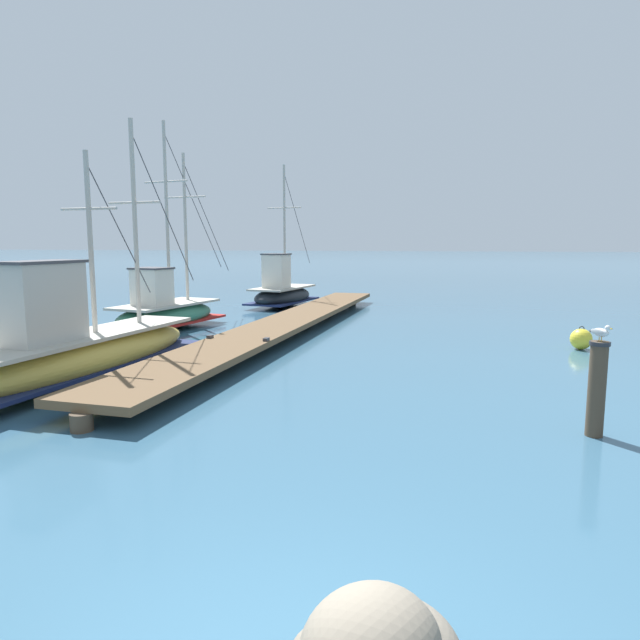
{
  "coord_description": "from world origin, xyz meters",
  "views": [
    {
      "loc": [
        1.0,
        -2.96,
        2.97
      ],
      "look_at": [
        -1.89,
        7.96,
        1.4
      ],
      "focal_mm": 31.25,
      "sensor_mm": 36.0,
      "label": 1
    }
  ],
  "objects": [
    {
      "name": "floating_dock",
      "position": [
        -4.72,
        14.47,
        0.36
      ],
      "size": [
        2.06,
        20.66,
        0.53
      ],
      "color": "brown",
      "rests_on": "ground"
    },
    {
      "name": "perched_seagull",
      "position": [
        2.98,
        6.16,
        1.64
      ],
      "size": [
        0.28,
        0.33,
        0.27
      ],
      "color": "gold",
      "rests_on": "mooring_piling"
    },
    {
      "name": "mooring_buoy",
      "position": [
        4.15,
        13.77,
        0.3
      ],
      "size": [
        0.59,
        0.59,
        0.66
      ],
      "color": "yellow",
      "rests_on": "ground"
    },
    {
      "name": "fishing_boat_0",
      "position": [
        -7.37,
        21.71,
        0.68
      ],
      "size": [
        2.47,
        5.47,
        6.53
      ],
      "color": "black",
      "rests_on": "ground"
    },
    {
      "name": "mooring_piling",
      "position": [
        2.98,
        6.15,
        0.78
      ],
      "size": [
        0.3,
        0.3,
        1.49
      ],
      "color": "#4C3D2D",
      "rests_on": "ground"
    },
    {
      "name": "fishing_boat_1",
      "position": [
        -9.1,
        14.17,
        0.64
      ],
      "size": [
        2.64,
        6.36,
        7.05
      ],
      "color": "#337556",
      "rests_on": "ground"
    },
    {
      "name": "fishing_boat_2",
      "position": [
        -7.08,
        7.21,
        0.69
      ],
      "size": [
        2.08,
        8.17,
        5.94
      ],
      "color": "gold",
      "rests_on": "ground"
    }
  ]
}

